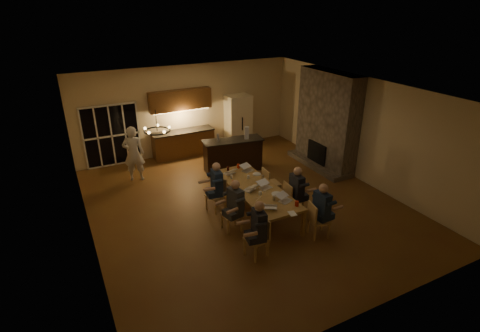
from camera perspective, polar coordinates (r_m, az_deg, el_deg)
name	(u,v)px	position (r m, az deg, el deg)	size (l,w,h in m)	color
floor	(244,204)	(10.52, 0.68, -5.84)	(9.00, 9.00, 0.00)	brown
back_wall	(187,110)	(13.77, -8.14, 8.49)	(8.00, 0.04, 3.20)	beige
left_wall	(81,182)	(8.85, -23.01, -2.29)	(0.04, 9.00, 3.20)	beige
right_wall	(361,129)	(12.11, 17.90, 5.37)	(0.04, 9.00, 3.20)	beige
ceiling	(245,90)	(9.34, 0.77, 11.55)	(8.00, 9.00, 0.04)	white
french_doors	(112,136)	(13.31, -18.96, 4.36)	(1.86, 0.08, 2.10)	black
fireplace	(327,120)	(12.74, 13.14, 6.81)	(0.58, 2.50, 3.20)	#6D5F55
kitchenette	(182,124)	(13.51, -8.78, 6.36)	(2.24, 0.68, 2.40)	brown
refrigerator	(238,121)	(14.32, -0.27, 6.83)	(0.90, 0.68, 2.00)	#EDE6C7
dining_table	(256,201)	(9.94, 2.43, -5.29)	(1.10, 3.01, 0.75)	tan
bar_island	(233,155)	(12.35, -1.09, 1.67)	(1.96, 0.68, 1.08)	black
chair_left_near	(256,239)	(8.36, 2.50, -11.00)	(0.44, 0.44, 0.89)	tan
chair_left_mid	(232,214)	(9.21, -1.29, -7.36)	(0.44, 0.44, 0.89)	tan
chair_left_far	(216,195)	(10.08, -3.73, -4.41)	(0.44, 0.44, 0.89)	tan
chair_right_near	(319,220)	(9.19, 11.96, -8.00)	(0.44, 0.44, 0.89)	tan
chair_right_mid	(294,198)	(10.03, 8.20, -4.80)	(0.44, 0.44, 0.89)	tan
chair_right_far	(272,183)	(10.73, 4.84, -2.58)	(0.44, 0.44, 0.89)	tan
person_left_near	(259,229)	(8.21, 2.89, -9.64)	(0.60, 0.60, 1.38)	#22232C
person_right_near	(321,210)	(9.10, 12.29, -6.59)	(0.60, 0.60, 1.38)	#1F2B4E
person_left_mid	(236,206)	(9.06, -0.68, -6.13)	(0.60, 0.60, 1.38)	#3A4045
person_right_mid	(296,191)	(9.82, 8.59, -3.86)	(0.60, 0.60, 1.38)	#22232C
person_left_far	(217,187)	(9.98, -3.55, -3.15)	(0.60, 0.60, 1.38)	#1F2B4E
standing_person	(134,154)	(12.02, -15.90, 1.83)	(0.64, 0.42, 1.77)	silver
chandelier	(157,131)	(7.97, -12.51, 5.26)	(0.55, 0.55, 0.03)	black
laptop_a	(270,203)	(8.85, 4.63, -5.67)	(0.32, 0.28, 0.23)	silver
laptop_b	(286,197)	(9.15, 6.96, -4.72)	(0.32, 0.28, 0.23)	silver
laptop_c	(250,186)	(9.61, 1.48, -3.05)	(0.32, 0.28, 0.23)	silver
laptop_d	(266,184)	(9.72, 3.92, -2.78)	(0.32, 0.28, 0.23)	silver
laptop_e	(229,170)	(10.51, -1.67, -0.57)	(0.32, 0.28, 0.23)	silver
laptop_f	(248,167)	(10.67, 1.22, -0.19)	(0.32, 0.28, 0.23)	silver
mug_front	(260,193)	(9.41, 3.10, -4.16)	(0.09, 0.09, 0.10)	silver
mug_mid	(248,177)	(10.23, 1.27, -1.68)	(0.07, 0.07, 0.10)	silver
mug_back	(232,177)	(10.24, -1.30, -1.66)	(0.07, 0.07, 0.10)	silver
redcup_near	(297,204)	(9.02, 8.66, -5.68)	(0.09, 0.09, 0.12)	#B41F0C
redcup_mid	(234,183)	(9.88, -0.99, -2.60)	(0.09, 0.09, 0.12)	#B41F0C
redcup_far	(238,166)	(10.87, -0.25, -0.01)	(0.09, 0.09, 0.12)	#B41F0C
can_silver	(274,198)	(9.20, 5.18, -4.87)	(0.07, 0.07, 0.12)	#B2B2B7
can_cola	(228,168)	(10.72, -1.85, -0.37)	(0.07, 0.07, 0.12)	#3F0F0C
can_right	(263,177)	(10.20, 3.48, -1.73)	(0.07, 0.07, 0.12)	#B2B2B7
plate_near	(277,194)	(9.49, 5.64, -4.26)	(0.27, 0.27, 0.02)	silver
plate_left	(261,205)	(8.97, 3.27, -5.98)	(0.23, 0.23, 0.02)	silver
plate_far	(257,174)	(10.51, 2.57, -1.23)	(0.23, 0.23, 0.02)	silver
notepad	(292,214)	(8.72, 7.98, -7.18)	(0.16, 0.23, 0.01)	white
bar_bottle	(218,137)	(12.02, -3.38, 4.37)	(0.08, 0.08, 0.24)	#99999E
bar_blender	(247,133)	(12.17, 1.03, 5.08)	(0.13, 0.13, 0.41)	silver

